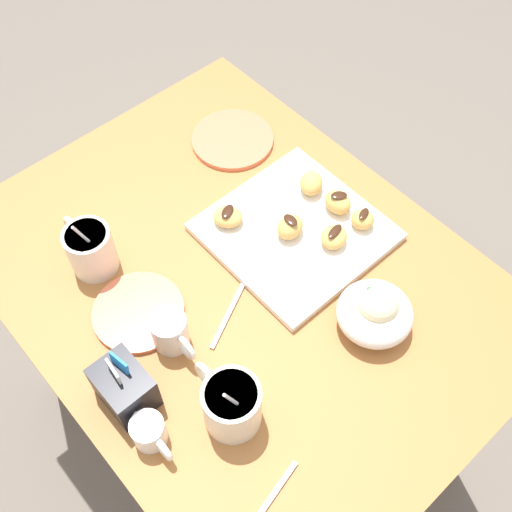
{
  "coord_description": "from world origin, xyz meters",
  "views": [
    {
      "loc": [
        -0.46,
        0.37,
        1.69
      ],
      "look_at": [
        0.0,
        -0.04,
        0.77
      ],
      "focal_mm": 43.92,
      "sensor_mm": 36.0,
      "label": 1
    }
  ],
  "objects": [
    {
      "name": "pastry_plate_square",
      "position": [
        0.0,
        -0.14,
        0.76
      ],
      "size": [
        0.29,
        0.29,
        0.02
      ],
      "primitive_type": "cube",
      "color": "white",
      "rests_on": "dining_table"
    },
    {
      "name": "chocolate_sauce_pitcher",
      "position": [
        -0.13,
        0.29,
        0.78
      ],
      "size": [
        0.09,
        0.05,
        0.06
      ],
      "color": "white",
      "rests_on": "dining_table"
    },
    {
      "name": "ice_cream_bowl",
      "position": [
        -0.22,
        -0.1,
        0.79
      ],
      "size": [
        0.13,
        0.13,
        0.09
      ],
      "color": "white",
      "rests_on": "dining_table"
    },
    {
      "name": "chocolate_drizzle_2",
      "position": [
        -0.02,
        -0.23,
        0.81
      ],
      "size": [
        0.03,
        0.04,
        0.0
      ],
      "primitive_type": "ellipsoid",
      "rotation": [
        0.0,
        0.0,
        1.0
      ],
      "color": "#381E11",
      "rests_on": "beignet_2"
    },
    {
      "name": "sugar_caddy",
      "position": [
        -0.05,
        0.28,
        0.79
      ],
      "size": [
        0.09,
        0.07,
        0.11
      ],
      "color": "black",
      "rests_on": "dining_table"
    },
    {
      "name": "cream_pitcher_white",
      "position": [
        -0.02,
        0.17,
        0.79
      ],
      "size": [
        0.1,
        0.06,
        0.07
      ],
      "color": "white",
      "rests_on": "dining_table"
    },
    {
      "name": "saucer_coral_left",
      "position": [
        0.26,
        -0.2,
        0.76
      ],
      "size": [
        0.17,
        0.17,
        0.01
      ],
      "primitive_type": "cylinder",
      "color": "#E5704C",
      "rests_on": "dining_table"
    },
    {
      "name": "coffee_mug_cream_right",
      "position": [
        0.19,
        0.18,
        0.8
      ],
      "size": [
        0.12,
        0.08,
        0.14
      ],
      "color": "silver",
      "rests_on": "dining_table"
    },
    {
      "name": "chocolate_drizzle_1",
      "position": [
        0.0,
        -0.12,
        0.81
      ],
      "size": [
        0.03,
        0.02,
        0.0
      ],
      "primitive_type": "ellipsoid",
      "rotation": [
        0.0,
        0.0,
        3.06
      ],
      "color": "#381E11",
      "rests_on": "beignet_1"
    },
    {
      "name": "beignet_1",
      "position": [
        0.0,
        -0.12,
        0.79
      ],
      "size": [
        0.06,
        0.06,
        0.04
      ],
      "primitive_type": "ellipsoid",
      "rotation": [
        0.0,
        0.0,
        3.39
      ],
      "color": "#DBA351",
      "rests_on": "pastry_plate_square"
    },
    {
      "name": "saucer_coral_right",
      "position": [
        0.06,
        0.18,
        0.76
      ],
      "size": [
        0.16,
        0.16,
        0.01
      ],
      "primitive_type": "cylinder",
      "color": "#E5704C",
      "rests_on": "dining_table"
    },
    {
      "name": "chocolate_drizzle_5",
      "position": [
        -0.07,
        -0.17,
        0.8
      ],
      "size": [
        0.02,
        0.04,
        0.0
      ],
      "primitive_type": "ellipsoid",
      "rotation": [
        0.0,
        0.0,
        4.93
      ],
      "color": "#381E11",
      "rests_on": "beignet_5"
    },
    {
      "name": "coffee_mug_cream_left",
      "position": [
        -0.19,
        0.18,
        0.8
      ],
      "size": [
        0.13,
        0.09,
        0.15
      ],
      "color": "silver",
      "rests_on": "dining_table"
    },
    {
      "name": "beignet_2",
      "position": [
        -0.02,
        -0.23,
        0.79
      ],
      "size": [
        0.06,
        0.05,
        0.04
      ],
      "primitive_type": "ellipsoid",
      "rotation": [
        0.0,
        0.0,
        1.49
      ],
      "color": "#DBA351",
      "rests_on": "pastry_plate_square"
    },
    {
      "name": "chocolate_drizzle_4",
      "position": [
        0.1,
        -0.06,
        0.8
      ],
      "size": [
        0.03,
        0.04,
        0.0
      ],
      "primitive_type": "ellipsoid",
      "rotation": [
        0.0,
        0.0,
        5.17
      ],
      "color": "#381E11",
      "rests_on": "beignet_4"
    },
    {
      "name": "beignet_4",
      "position": [
        0.1,
        -0.06,
        0.78
      ],
      "size": [
        0.07,
        0.07,
        0.03
      ],
      "primitive_type": "ellipsoid",
      "rotation": [
        0.0,
        0.0,
        5.38
      ],
      "color": "#DBA351",
      "rests_on": "pastry_plate_square"
    },
    {
      "name": "beignet_5",
      "position": [
        -0.07,
        -0.17,
        0.78
      ],
      "size": [
        0.06,
        0.07,
        0.03
      ],
      "primitive_type": "ellipsoid",
      "rotation": [
        0.0,
        0.0,
        5.13
      ],
      "color": "#DBA351",
      "rests_on": "pastry_plate_square"
    },
    {
      "name": "chocolate_drizzle_0",
      "position": [
        -0.07,
        -0.23,
        0.8
      ],
      "size": [
        0.02,
        0.03,
        0.0
      ],
      "primitive_type": "ellipsoid",
      "rotation": [
        0.0,
        0.0,
        5.05
      ],
      "color": "#381E11",
      "rests_on": "beignet_0"
    },
    {
      "name": "loose_spoon_by_plate",
      "position": [
        -0.03,
        0.04,
        0.75
      ],
      "size": [
        0.08,
        0.15,
        0.01
      ],
      "color": "silver",
      "rests_on": "dining_table"
    },
    {
      "name": "ground_plane",
      "position": [
        0.0,
        0.0,
        0.0
      ],
      "size": [
        8.0,
        8.0,
        0.0
      ],
      "primitive_type": "plane",
      "color": "#665B51"
    },
    {
      "name": "beignet_3",
      "position": [
        0.05,
        -0.22,
        0.79
      ],
      "size": [
        0.07,
        0.07,
        0.04
      ],
      "primitive_type": "ellipsoid",
      "rotation": [
        0.0,
        0.0,
        2.28
      ],
      "color": "#DBA351",
      "rests_on": "pastry_plate_square"
    },
    {
      "name": "dining_table",
      "position": [
        0.0,
        0.0,
        0.6
      ],
      "size": [
        0.95,
        0.72,
        0.75
      ],
      "color": "#A36633",
      "rests_on": "ground_plane"
    },
    {
      "name": "beignet_0",
      "position": [
        -0.07,
        -0.23,
        0.78
      ],
      "size": [
        0.05,
        0.05,
        0.03
      ],
      "primitive_type": "ellipsoid",
      "rotation": [
        0.0,
        0.0,
        4.86
      ],
      "color": "#DBA351",
      "rests_on": "pastry_plate_square"
    }
  ]
}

